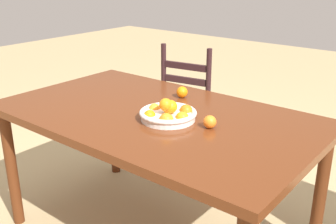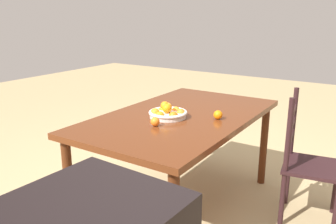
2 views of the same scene
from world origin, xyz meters
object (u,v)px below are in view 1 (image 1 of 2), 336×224
object	(u,v)px
fruit_bowl	(168,113)
orange_loose_0	(182,92)
orange_loose_1	(210,122)
dining_table	(155,127)
chair_near_window	(193,111)

from	to	relation	value
fruit_bowl	orange_loose_0	distance (m)	0.36
orange_loose_1	fruit_bowl	bearing A→B (deg)	-169.10
dining_table	chair_near_window	xyz separation A→B (m)	(-0.36, 0.85, -0.24)
dining_table	chair_near_window	world-z (taller)	chair_near_window
orange_loose_1	chair_near_window	bearing A→B (deg)	129.21
chair_near_window	orange_loose_1	xyz separation A→B (m)	(0.69, -0.85, 0.35)
dining_table	fruit_bowl	world-z (taller)	fruit_bowl
orange_loose_0	orange_loose_1	xyz separation A→B (m)	(0.37, -0.28, -0.00)
dining_table	chair_near_window	size ratio (longest dim) A/B	1.72
chair_near_window	fruit_bowl	xyz separation A→B (m)	(0.48, -0.89, 0.35)
chair_near_window	orange_loose_0	size ratio (longest dim) A/B	14.96
chair_near_window	fruit_bowl	bearing A→B (deg)	109.22
orange_loose_0	fruit_bowl	bearing A→B (deg)	-63.78
chair_near_window	orange_loose_1	bearing A→B (deg)	120.12
orange_loose_0	orange_loose_1	bearing A→B (deg)	-37.17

